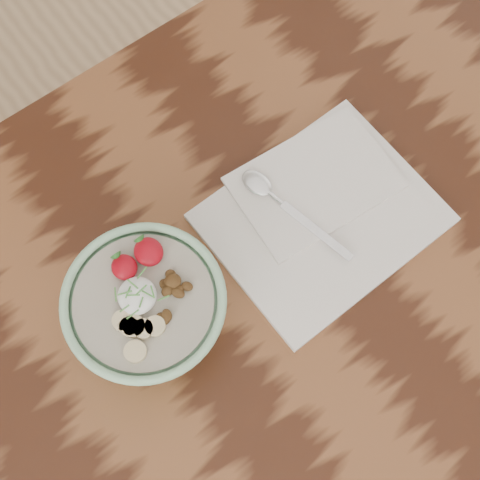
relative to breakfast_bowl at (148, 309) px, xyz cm
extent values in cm
cube|color=#37190D|center=(22.56, -9.42, -8.16)|extent=(160.00, 90.00, 4.00)
cylinder|color=#4C2D19|center=(94.56, 27.58, -45.66)|extent=(7.00, 7.00, 71.00)
cylinder|color=#95C99E|center=(-0.02, -0.03, -5.58)|extent=(8.05, 8.05, 1.15)
torus|color=#95C99E|center=(-0.02, -0.03, 3.82)|extent=(18.31, 18.31, 1.05)
cylinder|color=#B3A994|center=(-0.02, -0.03, 3.24)|extent=(15.53, 15.53, 0.96)
ellipsoid|color=white|center=(-0.24, 0.61, 4.54)|extent=(4.27, 4.27, 2.35)
ellipsoid|color=#990712|center=(0.43, 4.16, 4.50)|extent=(2.82, 3.10, 1.55)
cone|color=#286623|center=(0.43, 5.43, 4.80)|extent=(1.40, 1.03, 1.52)
ellipsoid|color=#990712|center=(3.56, 4.02, 4.60)|extent=(3.20, 3.52, 1.76)
cone|color=#286623|center=(3.56, 5.45, 4.90)|extent=(1.40, 1.03, 1.52)
cylinder|color=beige|center=(-3.76, -4.21, 4.12)|extent=(2.43, 2.43, 0.70)
cylinder|color=beige|center=(-1.71, -2.69, 4.12)|extent=(2.19, 2.19, 0.70)
cylinder|color=beige|center=(-3.01, -0.63, 4.12)|extent=(2.29, 2.29, 0.70)
cylinder|color=beige|center=(-0.53, -3.20, 4.12)|extent=(2.23, 2.23, 0.70)
cylinder|color=beige|center=(-2.36, -1.86, 4.12)|extent=(2.46, 2.46, 0.70)
cylinder|color=beige|center=(-2.80, -1.58, 4.12)|extent=(2.12, 2.12, 0.70)
ellipsoid|color=#563719|center=(2.86, 0.05, 4.16)|extent=(1.23, 1.41, 0.68)
ellipsoid|color=#563719|center=(1.16, -2.99, 4.22)|extent=(1.44, 1.68, 0.98)
ellipsoid|color=#563719|center=(4.73, -1.65, 4.18)|extent=(1.62, 1.69, 0.74)
ellipsoid|color=#563719|center=(3.49, -1.70, 4.27)|extent=(1.75, 1.92, 0.90)
ellipsoid|color=#563719|center=(2.78, -0.79, 4.28)|extent=(1.90, 1.67, 1.00)
ellipsoid|color=#563719|center=(3.77, -1.44, 4.15)|extent=(1.27, 1.19, 0.70)
ellipsoid|color=#563719|center=(3.80, -0.29, 4.35)|extent=(2.38, 2.32, 1.29)
ellipsoid|color=#563719|center=(0.56, -2.73, 4.12)|extent=(1.49, 1.44, 0.60)
ellipsoid|color=#563719|center=(4.06, 0.54, 4.15)|extent=(1.52, 1.55, 0.75)
ellipsoid|color=#563719|center=(0.63, -3.22, 4.13)|extent=(1.61, 1.57, 0.67)
cylinder|color=#4D923E|center=(1.28, -0.37, 5.72)|extent=(0.65, 1.40, 0.23)
cylinder|color=#4D923E|center=(0.73, -0.24, 5.72)|extent=(0.74, 1.33, 0.23)
cylinder|color=#4D923E|center=(1.54, 2.07, 5.72)|extent=(1.57, 0.67, 0.24)
cylinder|color=#4D923E|center=(1.82, -1.64, 5.72)|extent=(1.38, 0.51, 0.23)
cylinder|color=#4D923E|center=(-2.04, 1.75, 5.72)|extent=(0.90, 1.46, 0.23)
cylinder|color=#4D923E|center=(-0.59, 0.56, 5.72)|extent=(1.25, 0.98, 0.23)
cylinder|color=#4D923E|center=(-0.33, -0.60, 5.72)|extent=(1.05, 0.88, 0.22)
cylinder|color=#4D923E|center=(-1.76, -1.15, 5.72)|extent=(1.55, 0.20, 0.23)
cylinder|color=#4D923E|center=(0.39, 0.51, 5.72)|extent=(1.65, 0.40, 0.24)
cylinder|color=#4D923E|center=(0.06, 1.61, 5.72)|extent=(0.53, 1.56, 0.23)
cylinder|color=#4D923E|center=(-1.15, 1.28, 5.72)|extent=(1.51, 0.74, 0.23)
cylinder|color=#4D923E|center=(-0.84, 1.16, 5.72)|extent=(1.22, 0.92, 0.23)
cylinder|color=#4D923E|center=(-2.11, -0.11, 5.72)|extent=(1.22, 0.23, 0.22)
cube|color=white|center=(24.95, -1.84, -5.62)|extent=(28.22, 23.03, 1.06)
cube|color=white|center=(27.08, 2.41, -4.77)|extent=(21.26, 15.41, 0.64)
cube|color=silver|center=(22.84, -3.09, -4.28)|extent=(3.40, 11.17, 0.34)
cylinder|color=silver|center=(21.35, 3.81, -4.11)|extent=(1.28, 3.00, 0.68)
ellipsoid|color=silver|center=(20.76, 6.55, -3.99)|extent=(3.85, 5.00, 0.93)
camera|label=1|loc=(-2.49, -21.05, 74.39)|focal=50.00mm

